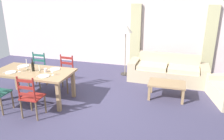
% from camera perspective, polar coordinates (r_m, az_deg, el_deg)
% --- Properties ---
extents(ground_plane, '(9.60, 9.60, 0.02)m').
position_cam_1_polar(ground_plane, '(5.48, -6.99, -8.78)').
color(ground_plane, '#3E3A56').
extents(wall_far, '(9.60, 0.16, 2.70)m').
position_cam_1_polar(wall_far, '(8.06, 1.84, 10.68)').
color(wall_far, beige).
rests_on(wall_far, ground_plane).
extents(curtain_panel_left, '(0.35, 0.08, 2.20)m').
position_cam_1_polar(curtain_panel_left, '(7.84, 6.00, 8.49)').
color(curtain_panel_left, '#B9B383').
rests_on(curtain_panel_left, ground_plane).
extents(curtain_panel_right, '(0.35, 0.08, 2.20)m').
position_cam_1_polar(curtain_panel_right, '(7.80, 23.74, 6.91)').
color(curtain_panel_right, '#B9B383').
rests_on(curtain_panel_right, ground_plane).
extents(dining_table, '(1.90, 0.96, 0.75)m').
position_cam_1_polar(dining_table, '(5.75, -19.38, -1.06)').
color(dining_table, '#9C7B54').
rests_on(dining_table, ground_plane).
extents(dining_chair_near_right, '(0.43, 0.41, 0.96)m').
position_cam_1_polar(dining_chair_near_right, '(5.02, -20.07, -6.43)').
color(dining_chair_near_right, maroon).
rests_on(dining_chair_near_right, ground_plane).
extents(dining_chair_far_left, '(0.42, 0.40, 0.96)m').
position_cam_1_polar(dining_chair_far_left, '(6.63, -18.51, -0.01)').
color(dining_chair_far_left, '#215A4F').
rests_on(dining_chair_far_left, ground_plane).
extents(dining_chair_far_right, '(0.45, 0.43, 0.96)m').
position_cam_1_polar(dining_chair_far_right, '(6.17, -11.89, -0.82)').
color(dining_chair_far_right, maroon).
rests_on(dining_chair_far_right, ground_plane).
extents(dinner_plate_near_left, '(0.24, 0.24, 0.02)m').
position_cam_1_polar(dinner_plate_near_left, '(5.81, -24.51, -0.53)').
color(dinner_plate_near_left, white).
rests_on(dinner_plate_near_left, dining_table).
extents(fork_near_left, '(0.03, 0.17, 0.01)m').
position_cam_1_polar(fork_near_left, '(5.91, -25.62, -0.45)').
color(fork_near_left, silver).
rests_on(fork_near_left, dining_table).
extents(dinner_plate_near_right, '(0.24, 0.24, 0.02)m').
position_cam_1_polar(dinner_plate_near_right, '(5.28, -17.01, -1.48)').
color(dinner_plate_near_right, white).
rests_on(dinner_plate_near_right, dining_table).
extents(fork_near_right, '(0.02, 0.17, 0.01)m').
position_cam_1_polar(fork_near_right, '(5.37, -18.35, -1.37)').
color(fork_near_right, silver).
rests_on(fork_near_right, dining_table).
extents(dinner_plate_far_left, '(0.24, 0.24, 0.02)m').
position_cam_1_polar(dinner_plate_far_left, '(6.17, -21.59, 0.97)').
color(dinner_plate_far_left, white).
rests_on(dinner_plate_far_left, dining_table).
extents(fork_far_left, '(0.03, 0.17, 0.01)m').
position_cam_1_polar(fork_far_left, '(6.27, -22.68, 1.03)').
color(fork_far_left, silver).
rests_on(fork_far_left, dining_table).
extents(dinner_plate_far_right, '(0.24, 0.24, 0.02)m').
position_cam_1_polar(dinner_plate_far_right, '(5.68, -14.34, 0.23)').
color(dinner_plate_far_right, white).
rests_on(dinner_plate_far_right, dining_table).
extents(fork_far_right, '(0.03, 0.17, 0.01)m').
position_cam_1_polar(fork_far_right, '(5.76, -15.63, 0.30)').
color(fork_far_right, silver).
rests_on(fork_far_right, dining_table).
extents(wine_bottle, '(0.07, 0.07, 0.32)m').
position_cam_1_polar(wine_bottle, '(5.69, -19.60, 0.88)').
color(wine_bottle, black).
rests_on(wine_bottle, dining_table).
extents(wine_glass_near_left, '(0.06, 0.06, 0.16)m').
position_cam_1_polar(wine_glass_near_left, '(5.76, -22.76, 0.63)').
color(wine_glass_near_left, white).
rests_on(wine_glass_near_left, dining_table).
extents(wine_glass_near_right, '(0.06, 0.06, 0.16)m').
position_cam_1_polar(wine_glass_near_right, '(5.27, -15.06, -0.16)').
color(wine_glass_near_right, white).
rests_on(wine_glass_near_right, dining_table).
extents(coffee_cup_primary, '(0.07, 0.07, 0.09)m').
position_cam_1_polar(coffee_cup_primary, '(5.54, -16.66, -0.08)').
color(coffee_cup_primary, silver).
rests_on(coffee_cup_primary, dining_table).
extents(candle_tall, '(0.05, 0.05, 0.28)m').
position_cam_1_polar(candle_tall, '(5.82, -20.90, 0.74)').
color(candle_tall, '#998C66').
rests_on(candle_tall, dining_table).
extents(candle_short, '(0.05, 0.05, 0.17)m').
position_cam_1_polar(candle_short, '(5.57, -18.07, -0.12)').
color(candle_short, '#998C66').
rests_on(candle_short, dining_table).
extents(couch, '(2.31, 0.88, 0.80)m').
position_cam_1_polar(couch, '(6.91, 14.01, -0.42)').
color(couch, tan).
rests_on(couch, ground_plane).
extents(coffee_table, '(0.90, 0.56, 0.42)m').
position_cam_1_polar(coffee_table, '(5.75, 13.83, -3.79)').
color(coffee_table, '#9C7B54').
rests_on(coffee_table, ground_plane).
extents(standing_lamp, '(0.40, 0.40, 1.64)m').
position_cam_1_polar(standing_lamp, '(6.97, 3.54, 9.80)').
color(standing_lamp, '#332D28').
rests_on(standing_lamp, ground_plane).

